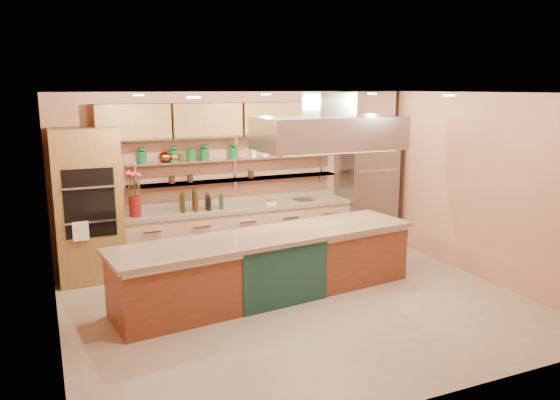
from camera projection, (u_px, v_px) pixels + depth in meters
name	position (u px, v px, depth m)	size (l,w,h in m)	color
floor	(301.00, 306.00, 7.31)	(6.00, 5.00, 0.02)	gray
ceiling	(303.00, 93.00, 6.75)	(6.00, 5.00, 0.02)	black
wall_back	(237.00, 175.00, 9.27)	(6.00, 0.04, 2.80)	#B57755
wall_front	(427.00, 258.00, 4.79)	(6.00, 0.04, 2.80)	#B57755
wall_left	(50.00, 227.00, 5.84)	(0.04, 5.00, 2.80)	#B57755
wall_right	(481.00, 187.00, 8.21)	(0.04, 5.00, 2.80)	#B57755
oven_stack	(88.00, 206.00, 8.07)	(0.95, 0.64, 2.30)	brown
refrigerator	(366.00, 189.00, 9.95)	(0.95, 0.72, 2.10)	gray
back_counter	(241.00, 233.00, 9.17)	(3.84, 0.64, 0.93)	tan
wall_shelf_lower	(237.00, 180.00, 9.14)	(3.60, 0.26, 0.03)	#B4B7BB
wall_shelf_upper	(237.00, 159.00, 9.07)	(3.60, 0.26, 0.03)	#B4B7BB
upper_cabinets	(240.00, 120.00, 8.92)	(4.60, 0.36, 0.55)	brown
range_hood	(328.00, 133.00, 7.55)	(2.00, 1.00, 0.45)	#B4B7BB
ceiling_downlights	(296.00, 95.00, 6.93)	(4.00, 2.80, 0.02)	#FFE5A5
island	(269.00, 265.00, 7.56)	(4.27, 0.93, 0.89)	brown
flower_vase	(135.00, 206.00, 8.32)	(0.18, 0.18, 0.32)	#5E0F0E
oil_bottle_cluster	(202.00, 203.00, 8.74)	(0.75, 0.21, 0.24)	black
kitchen_scale	(270.00, 201.00, 9.22)	(0.17, 0.13, 0.10)	silver
bar_faucet	(306.00, 193.00, 9.59)	(0.03, 0.03, 0.22)	silver
copper_kettle	(165.00, 157.00, 8.58)	(0.20, 0.20, 0.16)	#AF4C28
green_canister	(191.00, 155.00, 8.75)	(0.16, 0.16, 0.19)	#0F481D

